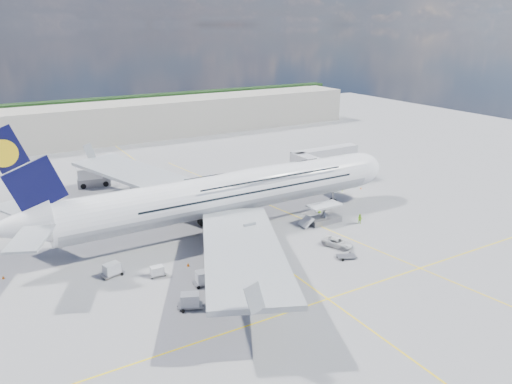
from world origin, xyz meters
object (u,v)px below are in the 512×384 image
service_van (337,242)px  cone_wing_right_outer (232,310)px  airliner (229,192)px  dolly_back (112,269)px  crew_wing (252,275)px  cone_wing_left_outer (147,188)px  jet_bridge (321,159)px  dolly_row_a (157,271)px  catering_truck_outer (93,177)px  baggage_tug (272,253)px  crew_tug (243,251)px  crew_van (320,209)px  cone_wing_right_inner (188,264)px  cone_wing_left_inner (202,218)px  dolly_nose_near (265,235)px  dolly_row_b (190,300)px  cone_nose (361,188)px  cargo_loader (323,216)px  dolly_nose_far (346,256)px  crew_loader (360,219)px  cone_tail (3,277)px  catering_truck_inner (165,188)px  crew_nose (343,188)px  dolly_row_c (205,277)px

service_van → cone_wing_right_outer: service_van is taller
airliner → dolly_back: size_ratio=22.41×
crew_wing → cone_wing_left_outer: size_ratio=3.44×
jet_bridge → dolly_row_a: 53.33m
catering_truck_outer → baggage_tug: bearing=-64.7°
crew_tug → crew_van: bearing=19.8°
baggage_tug → cone_wing_right_inner: (-13.06, 4.21, -0.46)m
service_van → cone_wing_left_inner: bearing=98.9°
dolly_nose_near → crew_van: bearing=25.9°
service_van → crew_wing: 18.84m
dolly_row_b → airliner: bearing=76.2°
airliner → cone_nose: airliner is taller
jet_bridge → service_van: size_ratio=3.51×
cargo_loader → crew_van: cargo_loader is taller
cone_nose → cone_wing_left_inner: bearing=178.2°
cargo_loader → crew_van: bearing=59.6°
dolly_row_a → catering_truck_outer: bearing=90.1°
dolly_row_b → crew_wing: size_ratio=2.05×
cone_wing_left_outer → crew_wing: bearing=-90.9°
dolly_nose_far → crew_loader: bearing=63.5°
crew_van → cone_tail: (-57.79, 1.97, -0.55)m
crew_wing → catering_truck_inner: bearing=-3.6°
crew_van → cone_wing_right_inner: (-32.23, -8.27, -0.52)m
cone_wing_left_inner → crew_van: bearing=-21.7°
catering_truck_outer → crew_nose: 58.09m
cone_wing_left_inner → dolly_nose_near: bearing=-68.9°
dolly_row_c → dolly_row_b: bearing=-125.2°
catering_truck_outer → cone_wing_left_inner: size_ratio=12.77×
airliner → cone_wing_left_inner: 9.47m
cone_nose → dolly_nose_far: bearing=-135.3°
catering_truck_inner → crew_van: size_ratio=4.33×
jet_bridge → dolly_row_a: bearing=-154.8°
dolly_back → cone_wing_right_inner: 11.56m
cone_wing_left_inner → catering_truck_outer: bearing=111.8°
crew_loader → crew_wing: size_ratio=1.06×
crew_tug → jet_bridge: bearing=32.1°
cargo_loader → catering_truck_inner: (-20.55, 30.47, 0.58)m
crew_loader → cone_wing_right_outer: size_ratio=4.06×
crew_van → cone_wing_left_outer: bearing=-16.3°
dolly_row_a → cone_nose: 57.73m
dolly_row_b → dolly_row_c: bearing=71.6°
dolly_back → crew_nose: dolly_back is taller
dolly_row_c → cargo_loader: bearing=27.1°
jet_bridge → cone_tail: size_ratio=34.20×
cone_nose → cone_wing_right_inner: cone_wing_right_inner is taller
crew_loader → cone_wing_left_outer: 49.79m
cone_wing_left_outer → crew_nose: bearing=-33.0°
baggage_tug → crew_wing: bearing=-161.9°
jet_bridge → cone_wing_right_inner: size_ratio=31.08×
jet_bridge → cone_wing_left_inner: (-32.50, -4.79, -6.55)m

